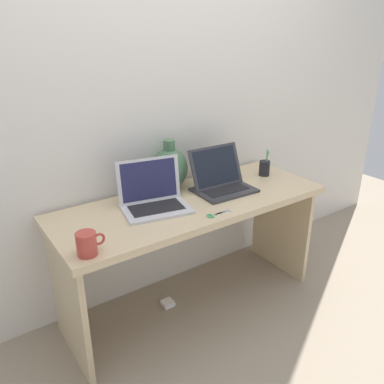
% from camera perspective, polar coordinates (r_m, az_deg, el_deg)
% --- Properties ---
extents(ground_plane, '(6.00, 6.00, 0.00)m').
position_cam_1_polar(ground_plane, '(2.60, -0.00, -15.60)').
color(ground_plane, gray).
extents(back_wall, '(4.40, 0.04, 2.40)m').
position_cam_1_polar(back_wall, '(2.36, -4.75, 12.57)').
color(back_wall, silver).
rests_on(back_wall, ground).
extents(desk, '(1.58, 0.59, 0.71)m').
position_cam_1_polar(desk, '(2.29, -0.00, -4.47)').
color(desk, '#D1B78C').
rests_on(desk, ground).
extents(laptop_left, '(0.39, 0.32, 0.25)m').
position_cam_1_polar(laptop_left, '(2.14, -5.69, -0.46)').
color(laptop_left, silver).
rests_on(laptop_left, desk).
extents(laptop_right, '(0.35, 0.27, 0.25)m').
position_cam_1_polar(laptop_right, '(2.37, 4.06, 1.90)').
color(laptop_right, '#333338').
rests_on(laptop_right, desk).
extents(green_vase, '(0.22, 0.22, 0.30)m').
position_cam_1_polar(green_vase, '(2.37, -3.24, 3.50)').
color(green_vase, '#47704C').
rests_on(green_vase, desk).
extents(coffee_mug, '(0.13, 0.09, 0.10)m').
position_cam_1_polar(coffee_mug, '(1.75, -14.87, -7.21)').
color(coffee_mug, '#B23D33').
rests_on(coffee_mug, desk).
extents(pen_cup, '(0.07, 0.07, 0.18)m').
position_cam_1_polar(pen_cup, '(2.63, 10.39, 3.43)').
color(pen_cup, black).
rests_on(pen_cup, desk).
extents(scissors, '(0.15, 0.05, 0.01)m').
position_cam_1_polar(scissors, '(2.06, 3.32, -3.27)').
color(scissors, '#B7B7BC').
rests_on(scissors, desk).
extents(power_brick, '(0.07, 0.07, 0.03)m').
position_cam_1_polar(power_brick, '(2.57, -3.51, -15.69)').
color(power_brick, white).
rests_on(power_brick, ground).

